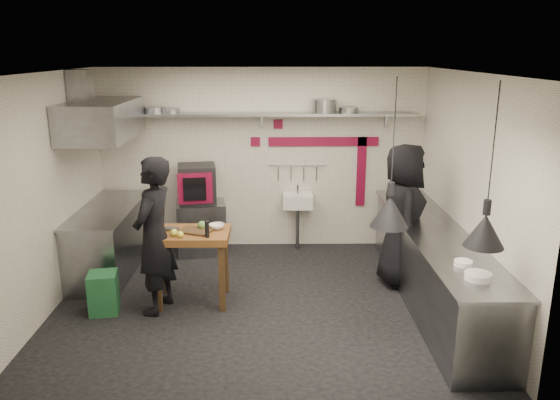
{
  "coord_description": "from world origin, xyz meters",
  "views": [
    {
      "loc": [
        0.17,
        -6.25,
        3.05
      ],
      "look_at": [
        0.25,
        0.3,
        1.24
      ],
      "focal_mm": 35.0,
      "sensor_mm": 36.0,
      "label": 1
    }
  ],
  "objects_px": {
    "oven_stand": "(201,227)",
    "prep_table": "(193,267)",
    "chef_right": "(403,216)",
    "combi_oven": "(197,184)",
    "green_bin": "(104,293)",
    "chef_left": "(154,236)"
  },
  "relations": [
    {
      "from": "oven_stand",
      "to": "chef_left",
      "type": "relative_size",
      "value": 0.42
    },
    {
      "from": "green_bin",
      "to": "chef_right",
      "type": "relative_size",
      "value": 0.26
    },
    {
      "from": "chef_left",
      "to": "chef_right",
      "type": "distance_m",
      "value": 3.18
    },
    {
      "from": "chef_left",
      "to": "combi_oven",
      "type": "bearing_deg",
      "value": -172.86
    },
    {
      "from": "prep_table",
      "to": "oven_stand",
      "type": "bearing_deg",
      "value": 94.13
    },
    {
      "from": "combi_oven",
      "to": "prep_table",
      "type": "xyz_separation_m",
      "value": [
        0.15,
        -1.75,
        -0.63
      ]
    },
    {
      "from": "combi_oven",
      "to": "chef_left",
      "type": "relative_size",
      "value": 0.31
    },
    {
      "from": "green_bin",
      "to": "oven_stand",
      "type": "bearing_deg",
      "value": 66.02
    },
    {
      "from": "chef_right",
      "to": "combi_oven",
      "type": "bearing_deg",
      "value": 70.07
    },
    {
      "from": "combi_oven",
      "to": "green_bin",
      "type": "distance_m",
      "value": 2.37
    },
    {
      "from": "green_bin",
      "to": "chef_right",
      "type": "distance_m",
      "value": 3.88
    },
    {
      "from": "green_bin",
      "to": "prep_table",
      "type": "xyz_separation_m",
      "value": [
        1.03,
        0.28,
        0.21
      ]
    },
    {
      "from": "combi_oven",
      "to": "chef_right",
      "type": "bearing_deg",
      "value": -32.42
    },
    {
      "from": "prep_table",
      "to": "green_bin",
      "type": "bearing_deg",
      "value": -164.28
    },
    {
      "from": "combi_oven",
      "to": "chef_right",
      "type": "relative_size",
      "value": 0.31
    },
    {
      "from": "oven_stand",
      "to": "prep_table",
      "type": "xyz_separation_m",
      "value": [
        0.12,
        -1.77,
        0.06
      ]
    },
    {
      "from": "chef_left",
      "to": "chef_right",
      "type": "bearing_deg",
      "value": 117.95
    },
    {
      "from": "oven_stand",
      "to": "combi_oven",
      "type": "relative_size",
      "value": 1.38
    },
    {
      "from": "green_bin",
      "to": "chef_left",
      "type": "xyz_separation_m",
      "value": [
        0.64,
        0.06,
        0.69
      ]
    },
    {
      "from": "green_bin",
      "to": "chef_left",
      "type": "relative_size",
      "value": 0.26
    },
    {
      "from": "combi_oven",
      "to": "chef_left",
      "type": "distance_m",
      "value": 2.0
    },
    {
      "from": "prep_table",
      "to": "chef_left",
      "type": "height_order",
      "value": "chef_left"
    }
  ]
}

